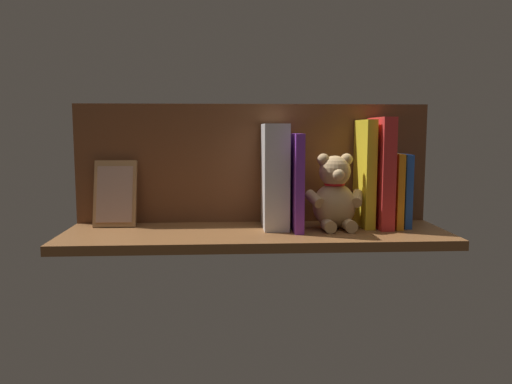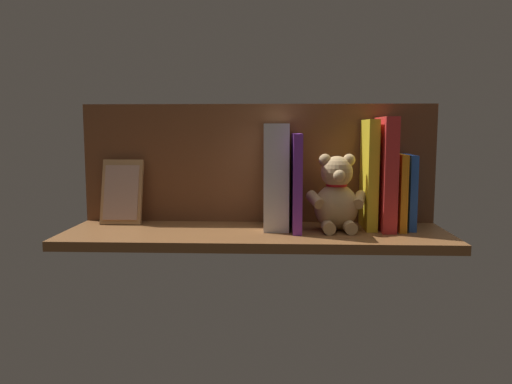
# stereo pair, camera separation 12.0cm
# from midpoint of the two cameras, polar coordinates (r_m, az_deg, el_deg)

# --- Properties ---
(ground_plane) EXTENTS (0.91, 0.29, 0.02)m
(ground_plane) POSITION_cam_midpoint_polar(r_m,az_deg,el_deg) (1.22, 2.83, -4.85)
(ground_plane) COLOR brown
(shelf_back_panel) EXTENTS (0.91, 0.02, 0.30)m
(shelf_back_panel) POSITION_cam_midpoint_polar(r_m,az_deg,el_deg) (1.32, 2.84, 3.21)
(shelf_back_panel) COLOR brown
(shelf_back_panel) RESTS_ON ground_plane
(book_0) EXTENTS (0.02, 0.12, 0.18)m
(book_0) POSITION_cam_midpoint_polar(r_m,az_deg,el_deg) (1.31, 19.20, 0.05)
(book_0) COLOR blue
(book_0) RESTS_ON ground_plane
(book_1) EXTENTS (0.02, 0.14, 0.18)m
(book_1) POSITION_cam_midpoint_polar(r_m,az_deg,el_deg) (1.29, 18.21, 0.06)
(book_1) COLOR orange
(book_1) RESTS_ON ground_plane
(book_2) EXTENTS (0.03, 0.15, 0.27)m
(book_2) POSITION_cam_midpoint_polar(r_m,az_deg,el_deg) (1.28, 16.93, 1.99)
(book_2) COLOR red
(book_2) RESTS_ON ground_plane
(book_3) EXTENTS (0.02, 0.13, 0.26)m
(book_3) POSITION_cam_midpoint_polar(r_m,az_deg,el_deg) (1.28, 15.22, 1.92)
(book_3) COLOR yellow
(book_3) RESTS_ON ground_plane
(teddy_bear) EXTENTS (0.15, 0.12, 0.18)m
(teddy_bear) POSITION_cam_midpoint_polar(r_m,az_deg,el_deg) (1.23, 11.80, -0.54)
(teddy_bear) COLOR tan
(teddy_bear) RESTS_ON ground_plane
(book_4) EXTENTS (0.02, 0.17, 0.23)m
(book_4) POSITION_cam_midpoint_polar(r_m,az_deg,el_deg) (1.23, 7.38, 1.14)
(book_4) COLOR purple
(book_4) RESTS_ON ground_plane
(dictionary_thick_white) EXTENTS (0.06, 0.14, 0.25)m
(dictionary_thick_white) POSITION_cam_midpoint_polar(r_m,az_deg,el_deg) (1.24, 5.09, 1.76)
(dictionary_thick_white) COLOR silver
(dictionary_thick_white) RESTS_ON ground_plane
(picture_frame_leaning) EXTENTS (0.10, 0.06, 0.16)m
(picture_frame_leaning) POSITION_cam_midpoint_polar(r_m,az_deg,el_deg) (1.33, -12.33, -0.03)
(picture_frame_leaning) COLOR #A87A4C
(picture_frame_leaning) RESTS_ON ground_plane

